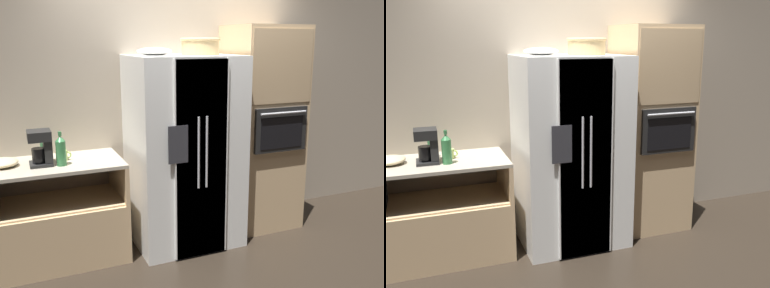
{
  "view_description": "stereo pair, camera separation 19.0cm",
  "coord_description": "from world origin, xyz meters",
  "views": [
    {
      "loc": [
        -1.56,
        -3.55,
        1.92
      ],
      "look_at": [
        -0.04,
        -0.02,
        0.99
      ],
      "focal_mm": 40.0,
      "sensor_mm": 36.0,
      "label": 1
    },
    {
      "loc": [
        -1.38,
        -3.62,
        1.92
      ],
      "look_at": [
        -0.04,
        -0.02,
        0.99
      ],
      "focal_mm": 40.0,
      "sensor_mm": 36.0,
      "label": 2
    }
  ],
  "objects": [
    {
      "name": "wall_oven",
      "position": [
        0.82,
        0.15,
        1.04
      ],
      "size": [
        0.7,
        0.71,
        2.07
      ],
      "color": "tan",
      "rests_on": "ground_plane"
    },
    {
      "name": "counter_left",
      "position": [
        -1.41,
        0.14,
        0.33
      ],
      "size": [
        1.41,
        0.66,
        0.9
      ],
      "color": "tan",
      "rests_on": "ground_plane"
    },
    {
      "name": "coffee_maker",
      "position": [
        -1.34,
        0.11,
        1.06
      ],
      "size": [
        0.19,
        0.2,
        0.3
      ],
      "color": "black",
      "rests_on": "counter_left"
    },
    {
      "name": "refrigerator",
      "position": [
        -0.08,
        0.07,
        0.9
      ],
      "size": [
        0.98,
        0.83,
        1.79
      ],
      "color": "white",
      "rests_on": "ground_plane"
    },
    {
      "name": "fruit_bowl",
      "position": [
        -0.32,
        0.18,
        1.83
      ],
      "size": [
        0.32,
        0.32,
        0.07
      ],
      "color": "white",
      "rests_on": "refrigerator"
    },
    {
      "name": "ground_plane",
      "position": [
        0.0,
        0.0,
        0.0
      ],
      "size": [
        20.0,
        20.0,
        0.0
      ],
      "primitive_type": "plane",
      "color": "black"
    },
    {
      "name": "wall_back",
      "position": [
        0.0,
        0.5,
        1.4
      ],
      "size": [
        12.0,
        0.06,
        2.8
      ],
      "color": "tan",
      "rests_on": "ground_plane"
    },
    {
      "name": "bottle_short",
      "position": [
        -1.21,
        0.03,
        1.03
      ],
      "size": [
        0.08,
        0.08,
        0.29
      ],
      "color": "#33723F",
      "rests_on": "counter_left"
    },
    {
      "name": "wicker_basket",
      "position": [
        0.06,
        0.03,
        1.87
      ],
      "size": [
        0.36,
        0.36,
        0.15
      ],
      "color": "tan",
      "rests_on": "refrigerator"
    },
    {
      "name": "mug",
      "position": [
        -1.18,
        0.19,
        0.95
      ],
      "size": [
        0.13,
        0.1,
        0.09
      ],
      "color": "#B2D166",
      "rests_on": "counter_left"
    },
    {
      "name": "bottle_tall",
      "position": [
        -1.32,
        0.29,
        1.0
      ],
      "size": [
        0.07,
        0.07,
        0.22
      ],
      "color": "#33723F",
      "rests_on": "counter_left"
    },
    {
      "name": "mixing_bowl",
      "position": [
        -1.66,
        0.18,
        0.94
      ],
      "size": [
        0.25,
        0.25,
        0.07
      ],
      "color": "beige",
      "rests_on": "counter_left"
    }
  ]
}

